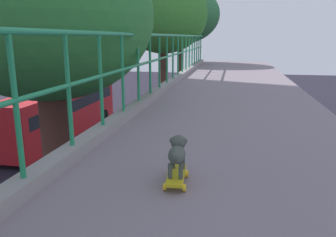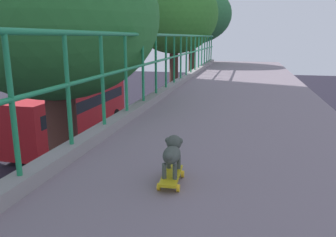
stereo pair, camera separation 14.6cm
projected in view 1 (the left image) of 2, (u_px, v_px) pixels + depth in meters
city_bus at (63, 110)px, 21.49m from camera, size 2.52×11.81×3.14m
roadside_tree_mid at (47, 25)px, 6.05m from camera, size 3.85×3.85×8.17m
roadside_tree_far at (163, 16)px, 15.25m from camera, size 3.99×3.99×9.04m
roadside_tree_farthest at (181, 15)px, 21.87m from camera, size 5.05×5.05×9.60m
toy_skateboard at (176, 176)px, 2.80m from camera, size 0.20×0.45×0.08m
small_dog at (177, 152)px, 2.80m from camera, size 0.17×0.40×0.30m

